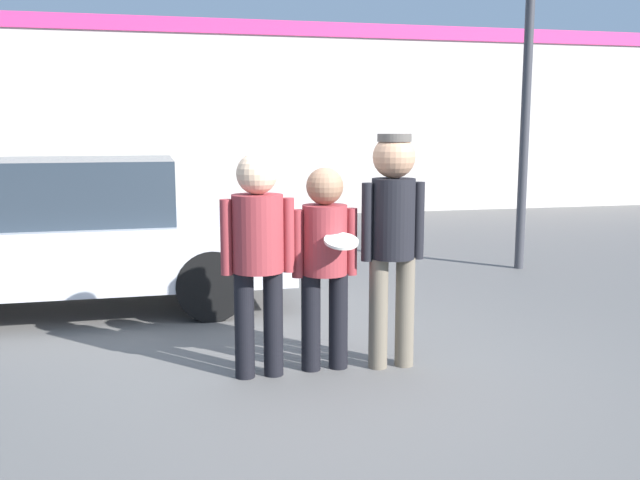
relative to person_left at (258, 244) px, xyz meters
The scene contains 8 objects.
ground_plane 1.15m from the person_left, ahead, with size 56.00×56.00×0.00m, color #5B5956.
storefront_building 10.01m from the person_left, 86.93° to the left, with size 24.00×0.22×4.07m.
person_left is the anchor object (origin of this frame).
person_middle_with_frisbee 0.54m from the person_left, ahead, with size 0.51×0.55×1.58m.
person_right 1.05m from the person_left, ahead, with size 0.51×0.34×1.83m.
parked_car_near 3.02m from the person_left, 122.79° to the left, with size 4.50×1.89×1.56m.
street_lamp 5.93m from the person_left, 38.52° to the left, with size 1.11×0.35×5.67m.
shrub 9.41m from the person_left, 99.12° to the left, with size 0.96×0.96×0.96m.
Camera 1 is at (-1.30, -5.18, 1.88)m, focal length 40.00 mm.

